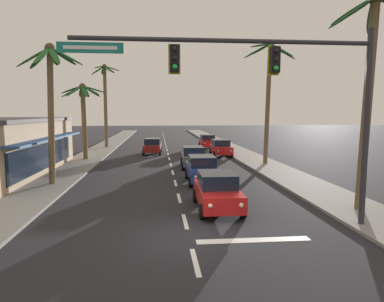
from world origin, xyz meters
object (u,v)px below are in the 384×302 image
palm_right_nearest (370,66)px  palm_left_third (84,107)px  sedan_parked_nearest_kerb (208,141)px  sedan_third_in_queue (202,169)px  palm_right_second (269,79)px  sedan_lead_at_stop_bar (217,191)px  sedan_fifth_in_queue (193,157)px  sedan_parked_mid_kerb (221,148)px  palm_left_second (51,87)px  sedan_oncoming_far (153,146)px  palm_left_farthest (105,95)px  traffic_signal_mast (279,83)px

palm_right_nearest → palm_left_third: bearing=130.3°
palm_right_nearest → sedan_parked_nearest_kerb: bearing=95.8°
sedan_third_in_queue → palm_right_second: 11.25m
sedan_lead_at_stop_bar → palm_right_nearest: palm_right_nearest is taller
sedan_lead_at_stop_bar → sedan_fifth_in_queue: bearing=89.3°
sedan_fifth_in_queue → palm_right_nearest: bearing=-65.1°
sedan_parked_mid_kerb → palm_left_second: (-12.69, -13.53, 5.06)m
sedan_oncoming_far → palm_right_nearest: 25.90m
palm_left_second → sedan_third_in_queue: bearing=0.1°
palm_left_second → palm_right_nearest: bearing=-25.2°
sedan_lead_at_stop_bar → sedan_parked_mid_kerb: size_ratio=1.00×
sedan_lead_at_stop_bar → palm_left_farthest: bearing=107.3°
palm_right_nearest → sedan_fifth_in_queue: bearing=114.9°
traffic_signal_mast → sedan_parked_nearest_kerb: bearing=86.7°
sedan_oncoming_far → sedan_lead_at_stop_bar: bearing=-81.7°
sedan_third_in_queue → palm_left_second: size_ratio=0.53×
palm_left_third → palm_right_nearest: 24.58m
sedan_parked_nearest_kerb → palm_left_farthest: size_ratio=0.43×
traffic_signal_mast → sedan_parked_mid_kerb: bearing=84.9°
sedan_third_in_queue → sedan_fifth_in_queue: (0.06, 6.27, 0.00)m
palm_left_third → palm_left_farthest: (0.36, 11.42, 1.66)m
sedan_fifth_in_queue → palm_right_second: (6.31, 0.51, 6.32)m
sedan_lead_at_stop_bar → palm_left_second: size_ratio=0.53×
sedan_third_in_queue → sedan_parked_mid_kerb: same height
sedan_parked_nearest_kerb → palm_left_farthest: 13.90m
sedan_parked_nearest_kerb → palm_right_nearest: size_ratio=0.47×
palm_right_nearest → sedan_oncoming_far: bearing=112.5°
palm_left_third → palm_right_nearest: (15.87, -18.71, 1.42)m
traffic_signal_mast → sedan_parked_nearest_kerb: size_ratio=2.52×
sedan_parked_nearest_kerb → palm_right_nearest: 29.59m
sedan_fifth_in_queue → palm_right_nearest: size_ratio=0.47×
palm_left_third → palm_right_nearest: bearing=-49.7°
sedan_parked_mid_kerb → palm_left_third: palm_left_third is taller
palm_left_farthest → traffic_signal_mast: bearing=-71.5°
sedan_parked_mid_kerb → palm_left_second: bearing=-133.2°
palm_right_nearest → palm_left_farthest: bearing=117.2°
sedan_third_in_queue → palm_left_second: bearing=-179.9°
sedan_fifth_in_queue → sedan_parked_mid_kerb: same height
traffic_signal_mast → sedan_oncoming_far: traffic_signal_mast is taller
sedan_fifth_in_queue → palm_left_second: bearing=-145.4°
traffic_signal_mast → sedan_oncoming_far: (-4.96, 25.44, -4.62)m
palm_left_third → sedan_oncoming_far: bearing=37.0°
sedan_parked_nearest_kerb → palm_left_farthest: bearing=174.5°
palm_right_second → sedan_parked_nearest_kerb: bearing=101.2°
sedan_parked_mid_kerb → palm_left_farthest: (-12.80, 9.34, 5.77)m
sedan_parked_nearest_kerb → traffic_signal_mast: bearing=-93.3°
sedan_lead_at_stop_bar → palm_right_second: bearing=63.6°
sedan_fifth_in_queue → palm_right_nearest: (6.29, -13.55, 5.53)m
sedan_third_in_queue → sedan_oncoming_far: 16.44m
sedan_third_in_queue → palm_left_second: 10.37m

